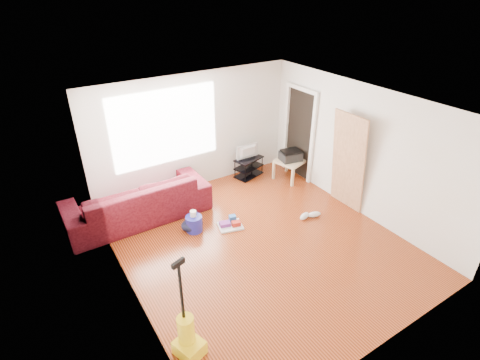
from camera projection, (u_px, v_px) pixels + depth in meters
room at (261, 177)px, 6.13m from camera, size 4.51×5.01×2.51m
sofa at (140, 217)px, 7.32m from camera, size 2.69×1.05×0.79m
tv_stand at (249, 167)px, 8.69m from camera, size 0.74×0.54×0.45m
tv at (249, 152)px, 8.50m from camera, size 0.57×0.07×0.33m
side_table at (290, 163)px, 8.51m from camera, size 0.71×0.71×0.47m
printer at (291, 155)px, 8.42m from camera, size 0.52×0.43×0.24m
bucket at (195, 230)px, 6.94m from camera, size 0.36×0.36×0.31m
toilet_paper at (194, 220)px, 6.86m from camera, size 0.12×0.12×0.11m
cleaning_tray at (230, 224)px, 7.03m from camera, size 0.52×0.46×0.16m
backpack at (193, 230)px, 6.95m from camera, size 0.44×0.37×0.23m
sneakers at (309, 215)px, 7.27m from camera, size 0.49×0.25×0.11m
vacuum at (188, 337)px, 4.60m from camera, size 0.39×0.42×1.44m
door_panel at (342, 205)px, 7.69m from camera, size 0.25×0.79×1.97m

